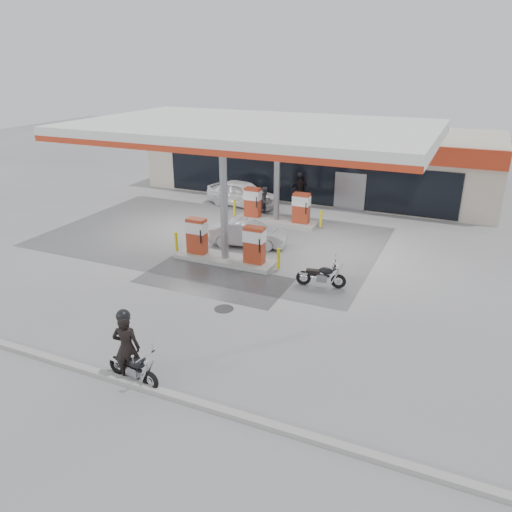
{
  "coord_description": "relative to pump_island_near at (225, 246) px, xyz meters",
  "views": [
    {
      "loc": [
        9.48,
        -15.97,
        8.39
      ],
      "look_at": [
        2.2,
        0.37,
        1.2
      ],
      "focal_mm": 35.0,
      "sensor_mm": 36.0,
      "label": 1
    }
  ],
  "objects": [
    {
      "name": "ground",
      "position": [
        0.0,
        -2.0,
        -0.71
      ],
      "size": [
        90.0,
        90.0,
        0.0
      ],
      "primitive_type": "plane",
      "color": "gray",
      "rests_on": "ground"
    },
    {
      "name": "wet_patch",
      "position": [
        0.5,
        -2.0,
        -0.71
      ],
      "size": [
        6.0,
        3.0,
        0.0
      ],
      "primitive_type": "cube",
      "color": "#4C4C4F",
      "rests_on": "ground"
    },
    {
      "name": "drain_cover",
      "position": [
        2.0,
        -4.0,
        -0.71
      ],
      "size": [
        0.7,
        0.7,
        0.01
      ],
      "primitive_type": "cylinder",
      "color": "#38383A",
      "rests_on": "ground"
    },
    {
      "name": "kerb",
      "position": [
        0.0,
        -9.0,
        -0.64
      ],
      "size": [
        28.0,
        0.25,
        0.15
      ],
      "primitive_type": "cube",
      "color": "gray",
      "rests_on": "ground"
    },
    {
      "name": "store_building",
      "position": [
        0.01,
        13.94,
        1.3
      ],
      "size": [
        22.0,
        8.22,
        4.0
      ],
      "color": "beige",
      "rests_on": "ground"
    },
    {
      "name": "canopy",
      "position": [
        0.0,
        3.0,
        4.56
      ],
      "size": [
        16.0,
        10.02,
        5.51
      ],
      "color": "silver",
      "rests_on": "ground"
    },
    {
      "name": "pump_island_near",
      "position": [
        0.0,
        0.0,
        0.0
      ],
      "size": [
        5.14,
        1.3,
        1.78
      ],
      "color": "#9E9E99",
      "rests_on": "ground"
    },
    {
      "name": "pump_island_far",
      "position": [
        0.0,
        6.0,
        0.0
      ],
      "size": [
        5.14,
        1.3,
        1.78
      ],
      "color": "#9E9E99",
      "rests_on": "ground"
    },
    {
      "name": "main_motorcycle",
      "position": [
        1.72,
        -8.8,
        -0.29
      ],
      "size": [
        1.85,
        0.74,
        0.96
      ],
      "rotation": [
        0.0,
        0.0,
        -0.17
      ],
      "color": "black",
      "rests_on": "ground"
    },
    {
      "name": "biker_main",
      "position": [
        1.54,
        -8.78,
        0.31
      ],
      "size": [
        0.86,
        0.7,
        2.05
      ],
      "primitive_type": "imported",
      "rotation": [
        0.0,
        0.0,
        3.46
      ],
      "color": "black",
      "rests_on": "ground"
    },
    {
      "name": "parked_motorcycle",
      "position": [
        4.63,
        -0.79,
        -0.26
      ],
      "size": [
        1.95,
        0.75,
        1.01
      ],
      "rotation": [
        0.0,
        0.0,
        0.17
      ],
      "color": "black",
      "rests_on": "ground"
    },
    {
      "name": "sedan_white",
      "position": [
        -3.06,
        8.2,
        0.05
      ],
      "size": [
        4.66,
        2.39,
        1.52
      ],
      "primitive_type": "imported",
      "rotation": [
        0.0,
        0.0,
        1.43
      ],
      "color": "white",
      "rests_on": "ground"
    },
    {
      "name": "attendant",
      "position": [
        -1.07,
        7.0,
        0.12
      ],
      "size": [
        0.88,
        0.98,
        1.65
      ],
      "primitive_type": "imported",
      "rotation": [
        0.0,
        0.0,
        1.19
      ],
      "color": "#4C4C51",
      "rests_on": "ground"
    },
    {
      "name": "hatchback_silver",
      "position": [
        0.08,
        2.2,
        -0.11
      ],
      "size": [
        3.8,
        1.93,
        1.2
      ],
      "primitive_type": "imported",
      "rotation": [
        0.0,
        0.0,
        1.76
      ],
      "color": "#AFB1B7",
      "rests_on": "ground"
    },
    {
      "name": "parked_car_left",
      "position": [
        -6.01,
        12.0,
        -0.18
      ],
      "size": [
        3.78,
        1.9,
        1.05
      ],
      "primitive_type": "imported",
      "rotation": [
        0.0,
        0.0,
        1.45
      ],
      "color": "#551221",
      "rests_on": "ground"
    },
    {
      "name": "biker_walking",
      "position": [
        -0.02,
        9.8,
        0.24
      ],
      "size": [
        1.21,
        0.86,
        1.91
      ],
      "primitive_type": "imported",
      "rotation": [
        0.0,
        0.0,
        0.4
      ],
      "color": "black",
      "rests_on": "ground"
    }
  ]
}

